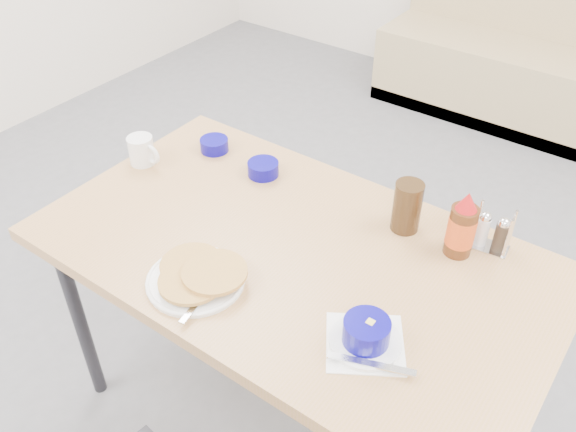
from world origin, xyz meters
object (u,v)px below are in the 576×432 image
Objects in this scene: coffee_mug at (142,150)px; grits_setting at (366,335)px; syrup_bottle at (462,228)px; condiment_caddy at (491,235)px; dining_table at (293,266)px; pancake_plate at (198,276)px; booth_bench at (549,66)px; amber_tumbler at (407,207)px; butter_bowl at (263,169)px; creamer_bowl at (214,145)px.

grits_setting is (0.96, -0.23, -0.02)m from coffee_mug.
syrup_bottle reaches higher than coffee_mug.
dining_table is at bearing -148.99° from condiment_caddy.
condiment_caddy is (0.10, 0.49, 0.01)m from grits_setting.
coffee_mug is 0.62× the size of syrup_bottle.
coffee_mug is at bearing -169.27° from syrup_bottle.
pancake_plate is at bearing -117.27° from dining_table.
coffee_mug is (-0.64, -2.47, 0.46)m from booth_bench.
coffee_mug is 0.80× the size of amber_tumbler.
dining_table is 0.35m from amber_tumbler.
condiment_caddy is at bearing 45.64° from pancake_plate.
syrup_bottle is at bearing -3.08° from amber_tumbler.
dining_table is (0.00, -2.53, 0.35)m from booth_bench.
dining_table is at bearing 152.30° from grits_setting.
syrup_bottle is (0.36, -2.29, 0.49)m from booth_bench.
grits_setting is at bearing -33.66° from butter_bowl.
condiment_caddy is (1.06, 0.26, -0.00)m from coffee_mug.
pancake_plate and butter_bowl have the same top height.
grits_setting is (0.32, -2.70, 0.44)m from booth_bench.
dining_table is at bearing -90.00° from booth_bench.
amber_tumbler is (0.32, 0.50, 0.06)m from pancake_plate.
dining_table is at bearing -39.55° from butter_bowl.
booth_bench is at bearing 98.94° from syrup_bottle.
creamer_bowl is 0.86m from syrup_bottle.
syrup_bottle is at bearing 10.73° from coffee_mug.
syrup_bottle reaches higher than butter_bowl.
creamer_bowl is at bearing 54.79° from coffee_mug.
dining_table is at bearing -5.39° from coffee_mug.
condiment_caddy is at bearing 36.93° from dining_table.
butter_bowl is 0.71m from condiment_caddy.
amber_tumbler is at bearing 106.03° from grits_setting.
condiment_caddy is at bearing 4.06° from creamer_bowl.
pancake_plate is 0.60m from amber_tumbler.
pancake_plate is 1.32× the size of syrup_bottle.
booth_bench is 12.74× the size of amber_tumbler.
booth_bench reaches higher than dining_table.
dining_table is at bearing -145.34° from syrup_bottle.
syrup_bottle is (0.36, 0.25, 0.15)m from dining_table.
dining_table is 0.37m from grits_setting.
butter_bowl is 0.50× the size of syrup_bottle.
dining_table is 14.29× the size of butter_bowl.
butter_bowl is at bearing -177.19° from amber_tumbler.
dining_table is 0.46m from syrup_bottle.
coffee_mug is at bearing 174.61° from dining_table.
coffee_mug is 0.46× the size of grits_setting.
creamer_bowl is at bearing 175.47° from butter_bowl.
amber_tumbler reaches higher than coffee_mug.
coffee_mug is at bearing -172.28° from condiment_caddy.
pancake_plate is 2.76× the size of creamer_bowl.
syrup_bottle is at bearing -0.15° from creamer_bowl.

